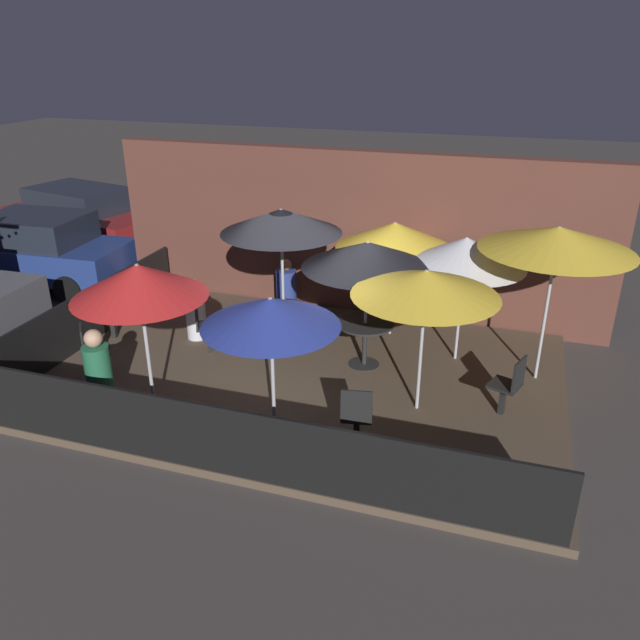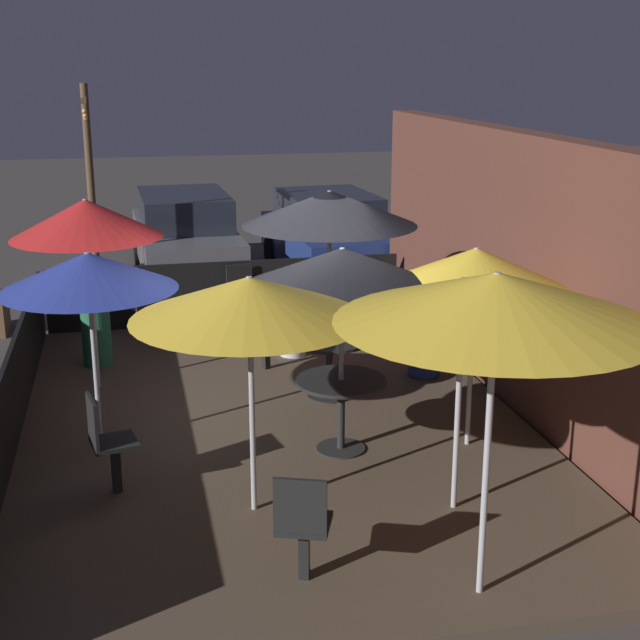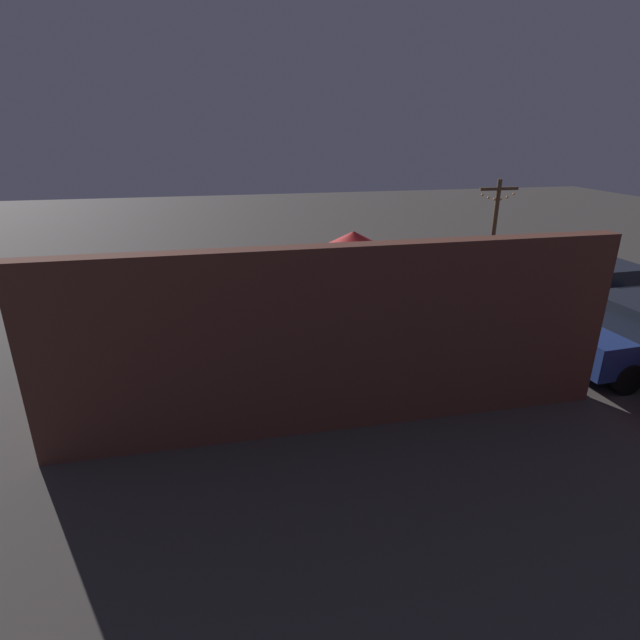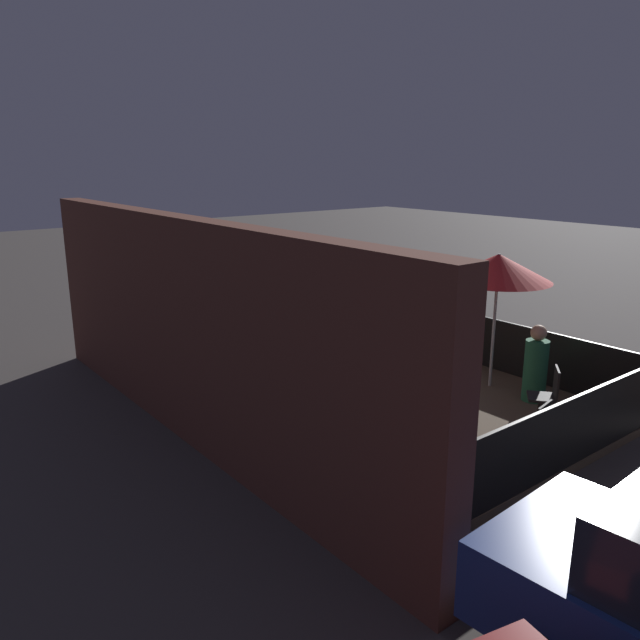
# 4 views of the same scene
# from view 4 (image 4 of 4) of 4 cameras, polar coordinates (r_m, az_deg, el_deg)

# --- Properties ---
(ground_plane) EXTENTS (60.00, 60.00, 0.00)m
(ground_plane) POSITION_cam_4_polar(r_m,az_deg,el_deg) (11.01, 2.62, -6.50)
(ground_plane) COLOR #423D3A
(patio_deck) EXTENTS (8.08, 5.50, 0.12)m
(patio_deck) POSITION_cam_4_polar(r_m,az_deg,el_deg) (10.99, 2.63, -6.21)
(patio_deck) COLOR brown
(patio_deck) RESTS_ON ground_plane
(building_wall) EXTENTS (9.68, 0.36, 3.21)m
(building_wall) POSITION_cam_4_polar(r_m,az_deg,el_deg) (8.93, -11.91, -1.04)
(building_wall) COLOR brown
(building_wall) RESTS_ON ground_plane
(fence_front) EXTENTS (7.88, 0.05, 0.95)m
(fence_front) POSITION_cam_4_polar(r_m,az_deg,el_deg) (12.67, 11.96, -1.11)
(fence_front) COLOR black
(fence_front) RESTS_ON patio_deck
(fence_side_left) EXTENTS (0.05, 5.30, 0.95)m
(fence_side_left) POSITION_cam_4_polar(r_m,az_deg,el_deg) (8.42, 21.01, -10.02)
(fence_side_left) COLOR black
(fence_side_left) RESTS_ON patio_deck
(patio_umbrella_0) EXTENTS (2.05, 2.05, 2.11)m
(patio_umbrella_0) POSITION_cam_4_polar(r_m,az_deg,el_deg) (10.76, -2.61, 4.24)
(patio_umbrella_0) COLOR #B2B2B7
(patio_umbrella_0) RESTS_ON patio_deck
(patio_umbrella_1) EXTENTS (1.99, 1.99, 2.45)m
(patio_umbrella_1) POSITION_cam_4_polar(r_m,az_deg,el_deg) (9.40, 1.61, 4.87)
(patio_umbrella_1) COLOR #B2B2B7
(patio_umbrella_1) RESTS_ON patio_deck
(patio_umbrella_2) EXTENTS (1.76, 1.76, 2.05)m
(patio_umbrella_2) POSITION_cam_4_polar(r_m,az_deg,el_deg) (11.88, 8.72, 4.83)
(patio_umbrella_2) COLOR #B2B2B7
(patio_umbrella_2) RESTS_ON patio_deck
(patio_umbrella_3) EXTENTS (2.25, 2.25, 2.47)m
(patio_umbrella_3) POSITION_cam_4_polar(r_m,az_deg,el_deg) (12.78, -11.34, 7.38)
(patio_umbrella_3) COLOR #B2B2B7
(patio_umbrella_3) RESTS_ON patio_deck
(patio_umbrella_4) EXTENTS (2.04, 2.04, 2.09)m
(patio_umbrella_4) POSITION_cam_4_polar(r_m,az_deg,el_deg) (10.20, -9.16, 3.23)
(patio_umbrella_4) COLOR #B2B2B7
(patio_umbrella_4) RESTS_ON patio_deck
(patio_umbrella_5) EXTENTS (1.77, 1.77, 2.31)m
(patio_umbrella_5) POSITION_cam_4_polar(r_m,az_deg,el_deg) (10.76, 15.98, 4.62)
(patio_umbrella_5) COLOR #B2B2B7
(patio_umbrella_5) RESTS_ON patio_deck
(patio_umbrella_6) EXTENTS (1.93, 1.93, 2.12)m
(patio_umbrella_6) POSITION_cam_4_polar(r_m,az_deg,el_deg) (11.58, -9.53, 4.65)
(patio_umbrella_6) COLOR #B2B2B7
(patio_umbrella_6) RESTS_ON patio_deck
(patio_umbrella_7) EXTENTS (2.02, 2.02, 2.13)m
(patio_umbrella_7) POSITION_cam_4_polar(r_m,az_deg,el_deg) (12.21, -1.50, 5.70)
(patio_umbrella_7) COLOR #B2B2B7
(patio_umbrella_7) RESTS_ON patio_deck
(dining_table_0) EXTENTS (0.92, 0.92, 0.76)m
(dining_table_0) POSITION_cam_4_polar(r_m,az_deg,el_deg) (11.07, -2.53, -2.39)
(dining_table_0) COLOR black
(dining_table_0) RESTS_ON patio_deck
(dining_table_1) EXTENTS (0.95, 0.95, 0.72)m
(dining_table_1) POSITION_cam_4_polar(r_m,az_deg,el_deg) (9.83, 1.54, -4.83)
(dining_table_1) COLOR black
(dining_table_1) RESTS_ON patio_deck
(patio_chair_0) EXTENTS (0.56, 0.56, 0.90)m
(patio_chair_0) POSITION_cam_4_polar(r_m,az_deg,el_deg) (9.75, 20.03, -6.45)
(patio_chair_0) COLOR black
(patio_chair_0) RESTS_ON patio_deck
(patio_chair_1) EXTENTS (0.47, 0.47, 0.93)m
(patio_chair_1) POSITION_cam_4_polar(r_m,az_deg,el_deg) (8.37, 18.93, -9.75)
(patio_chair_1) COLOR black
(patio_chair_1) RESTS_ON patio_deck
(patio_chair_2) EXTENTS (0.51, 0.51, 0.93)m
(patio_chair_2) POSITION_cam_4_polar(r_m,az_deg,el_deg) (13.40, -5.31, 0.15)
(patio_chair_2) COLOR black
(patio_chair_2) RESTS_ON patio_deck
(patio_chair_3) EXTENTS (0.47, 0.47, 0.95)m
(patio_chair_3) POSITION_cam_4_polar(r_m,az_deg,el_deg) (12.85, 4.61, -0.37)
(patio_chair_3) COLOR black
(patio_chair_3) RESTS_ON patio_deck
(patio_chair_4) EXTENTS (0.54, 0.54, 0.95)m
(patio_chair_4) POSITION_cam_4_polar(r_m,az_deg,el_deg) (9.42, 9.11, -6.22)
(patio_chair_4) COLOR black
(patio_chair_4) RESTS_ON patio_deck
(patron_0) EXTENTS (0.47, 0.47, 1.13)m
(patron_0) POSITION_cam_4_polar(r_m,az_deg,el_deg) (8.84, 9.04, -7.82)
(patron_0) COLOR silver
(patron_0) RESTS_ON patio_deck
(patron_1) EXTENTS (0.39, 0.39, 1.27)m
(patron_1) POSITION_cam_4_polar(r_m,az_deg,el_deg) (10.68, 19.11, -4.05)
(patron_1) COLOR #236642
(patron_1) RESTS_ON patio_deck
(patron_2) EXTENTS (0.55, 0.55, 1.13)m
(patron_2) POSITION_cam_4_polar(r_m,az_deg,el_deg) (8.75, -3.34, -7.91)
(patron_2) COLOR navy
(patron_2) RESTS_ON patio_deck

